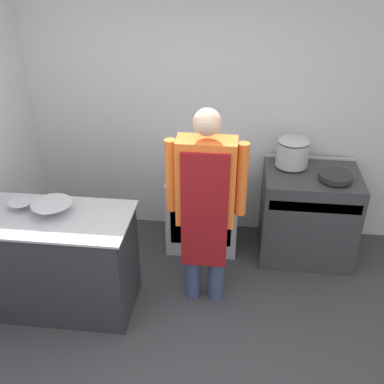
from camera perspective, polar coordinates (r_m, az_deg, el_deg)
wall_back at (r=4.53m, az=0.26°, el=10.48°), size 8.00×0.05×2.70m
prep_counter at (r=4.00m, az=-16.40°, el=-8.50°), size 1.26×0.66×0.91m
stove at (r=4.58m, az=14.41°, el=-2.78°), size 0.89×0.69×0.93m
fridge_unit at (r=4.63m, az=1.46°, el=-2.15°), size 0.70×0.59×0.81m
person_cook at (r=3.59m, az=1.75°, el=-1.05°), size 0.64×0.24×1.78m
mixing_bowl at (r=3.75m, az=-17.30°, el=-2.03°), size 0.32×0.32×0.10m
small_bowl at (r=3.92m, az=-20.83°, el=-1.54°), size 0.21×0.21×0.07m
stock_pot at (r=4.37m, az=12.66°, el=5.03°), size 0.31×0.31×0.28m
saute_pan at (r=4.27m, az=17.78°, el=1.89°), size 0.30×0.30×0.05m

